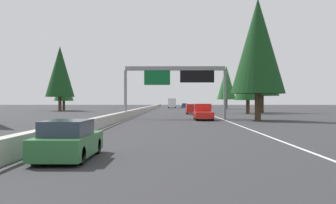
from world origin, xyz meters
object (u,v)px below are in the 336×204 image
Objects in this scene: sign_gantry_overhead at (177,77)px; minivan_mid_center at (192,108)px; conifer_right_near at (258,46)px; conifer_left_mid at (60,71)px; pickup_far_right at (203,112)px; sedan_far_center at (184,106)px; conifer_right_mid at (262,66)px; conifer_right_far at (248,76)px; sedan_far_left at (68,141)px; box_truck_near_center at (172,103)px; conifer_right_distant at (226,83)px; conifer_left_far at (64,84)px.

minivan_mid_center is at bearing -8.83° from sign_gantry_overhead.
conifer_left_mid reaches higher than conifer_right_near.
pickup_far_right is 77.34m from sedan_far_center.
conifer_right_mid is at bearing -105.20° from conifer_left_mid.
sedan_far_left is at bearing 162.49° from conifer_right_far.
conifer_right_distant is at bearing -135.17° from box_truck_near_center.
conifer_left_far reaches higher than sign_gantry_overhead.
minivan_mid_center is 0.50× the size of conifer_left_far.
sign_gantry_overhead is 61.13m from conifer_right_distant.
sedan_far_left is at bearing 172.73° from sign_gantry_overhead.
conifer_right_near is 1.16× the size of conifer_right_distant.
sedan_far_left is 108.30m from box_truck_near_center.
pickup_far_right is 1.12× the size of minivan_mid_center.
conifer_left_far reaches higher than minivan_mid_center.
conifer_right_near is (-21.89, -6.37, 7.42)m from minivan_mid_center.
conifer_right_far is at bearing -22.83° from pickup_far_right.
sedan_far_left is 51.76m from minivan_mid_center.
sedan_far_left is 0.31× the size of conifer_left_mid.
minivan_mid_center reaches higher than sedan_far_center.
sign_gantry_overhead is 0.88× the size of conifer_right_mid.
sedan_far_left is 95.20m from conifer_right_distant.
minivan_mid_center is 34.21m from conifer_left_mid.
pickup_far_right is at bearing 154.89° from conifer_right_mid.
sedan_far_left is at bearing -163.46° from conifer_left_mid.
sedan_far_left is at bearing 155.49° from conifer_right_near.
conifer_right_mid reaches higher than conifer_right_near.
conifer_left_mid is (-38.33, 28.00, 7.90)m from sedan_far_center.
conifer_right_near reaches higher than sedan_far_center.
conifer_right_distant is at bearing 3.31° from conifer_right_mid.
conifer_right_near reaches higher than pickup_far_right.
conifer_right_mid reaches higher than sedan_far_left.
pickup_far_right is at bearing -13.43° from sedan_far_left.
conifer_right_mid reaches higher than conifer_left_mid.
box_truck_near_center is at bearing -1.81° from sedan_far_left.
minivan_mid_center is 23.98m from conifer_right_near.
conifer_right_distant is at bearing -15.18° from minivan_mid_center.
box_truck_near_center is 56.93m from conifer_right_far.
conifer_right_near is at bearing 175.52° from conifer_right_distant.
sedan_far_center is at bearing -0.25° from minivan_mid_center.
sedan_far_left is 0.88× the size of minivan_mid_center.
minivan_mid_center is 0.36× the size of conifer_right_near.
conifer_right_mid reaches higher than sign_gantry_overhead.
sign_gantry_overhead is 18.24m from minivan_mid_center.
conifer_right_distant reaches higher than sign_gantry_overhead.
conifer_left_far is at bearing 15.89° from sedan_far_left.
sedan_far_left is at bearing 166.57° from pickup_far_right.
conifer_right_mid is at bearing -161.12° from box_truck_near_center.
conifer_right_far is at bearing 177.65° from conifer_right_distant.
conifer_right_mid reaches higher than pickup_far_right.
conifer_left_mid reaches higher than sedan_far_center.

